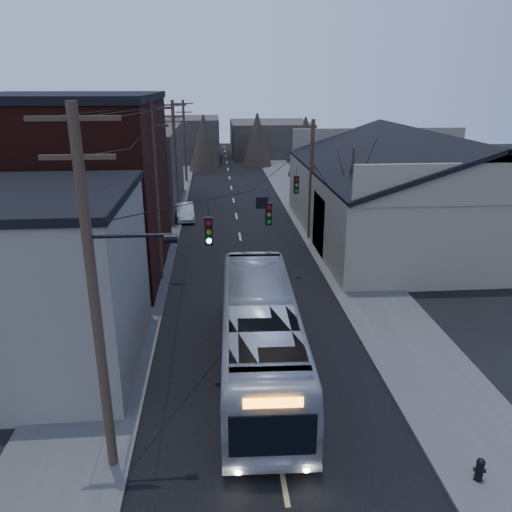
{
  "coord_description": "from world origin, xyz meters",
  "views": [
    {
      "loc": [
        -1.73,
        -9.36,
        10.92
      ],
      "look_at": [
        0.13,
        13.1,
        3.0
      ],
      "focal_mm": 35.0,
      "sensor_mm": 36.0,
      "label": 1
    }
  ],
  "objects": [
    {
      "name": "building_far_left",
      "position": [
        -6.0,
        65.0,
        3.0
      ],
      "size": [
        10.0,
        12.0,
        6.0
      ],
      "primitive_type": "cube",
      "color": "#322D28",
      "rests_on": "ground"
    },
    {
      "name": "sidewalk_right",
      "position": [
        6.5,
        30.0,
        0.06
      ],
      "size": [
        4.0,
        110.0,
        0.12
      ],
      "primitive_type": "cube",
      "color": "#474744",
      "rests_on": "ground"
    },
    {
      "name": "bus",
      "position": [
        -0.15,
        7.77,
        1.68
      ],
      "size": [
        3.22,
        12.13,
        3.36
      ],
      "primitive_type": "imported",
      "rotation": [
        0.0,
        0.0,
        3.11
      ],
      "color": "#A6A9B1",
      "rests_on": "ground"
    },
    {
      "name": "building_left_far",
      "position": [
        -9.5,
        36.0,
        3.5
      ],
      "size": [
        9.0,
        14.0,
        7.0
      ],
      "primitive_type": "cube",
      "color": "#322D28",
      "rests_on": "ground"
    },
    {
      "name": "sidewalk_left",
      "position": [
        -6.5,
        30.0,
        0.06
      ],
      "size": [
        4.0,
        110.0,
        0.12
      ],
      "primitive_type": "cube",
      "color": "#474744",
      "rests_on": "ground"
    },
    {
      "name": "parked_car",
      "position": [
        -4.3,
        31.33,
        0.67
      ],
      "size": [
        1.77,
        4.18,
        1.34
      ],
      "primitive_type": "imported",
      "rotation": [
        0.0,
        0.0,
        0.09
      ],
      "color": "#B2B5BB",
      "rests_on": "ground"
    },
    {
      "name": "road_surface",
      "position": [
        0.0,
        30.0,
        0.01
      ],
      "size": [
        9.0,
        110.0,
        0.02
      ],
      "primitive_type": "cube",
      "color": "black",
      "rests_on": "ground"
    },
    {
      "name": "building_far_right",
      "position": [
        7.0,
        70.0,
        2.5
      ],
      "size": [
        12.0,
        14.0,
        5.0
      ],
      "primitive_type": "cube",
      "color": "#322D28",
      "rests_on": "ground"
    },
    {
      "name": "warehouse",
      "position": [
        13.0,
        25.0,
        2.7
      ],
      "size": [
        16.16,
        20.6,
        7.73
      ],
      "color": "gray",
      "rests_on": "ground"
    },
    {
      "name": "utility_lines",
      "position": [
        -3.11,
        24.14,
        4.95
      ],
      "size": [
        11.24,
        45.28,
        10.5
      ],
      "color": "#382B1E",
      "rests_on": "ground"
    },
    {
      "name": "building_clapboard",
      "position": [
        -9.0,
        9.0,
        3.5
      ],
      "size": [
        8.0,
        8.0,
        7.0
      ],
      "primitive_type": "cube",
      "color": "gray",
      "rests_on": "ground"
    },
    {
      "name": "building_brick",
      "position": [
        -10.0,
        20.0,
        5.0
      ],
      "size": [
        10.0,
        12.0,
        10.0
      ],
      "primitive_type": "cube",
      "color": "black",
      "rests_on": "ground"
    },
    {
      "name": "fire_hydrant",
      "position": [
        5.56,
        1.45,
        0.51
      ],
      "size": [
        0.36,
        0.25,
        0.73
      ],
      "rotation": [
        0.0,
        0.0,
        -0.32
      ],
      "color": "black",
      "rests_on": "sidewalk_right"
    },
    {
      "name": "bare_tree",
      "position": [
        6.5,
        20.0,
        3.6
      ],
      "size": [
        0.4,
        0.4,
        7.2
      ],
      "primitive_type": "cone",
      "color": "black",
      "rests_on": "ground"
    }
  ]
}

